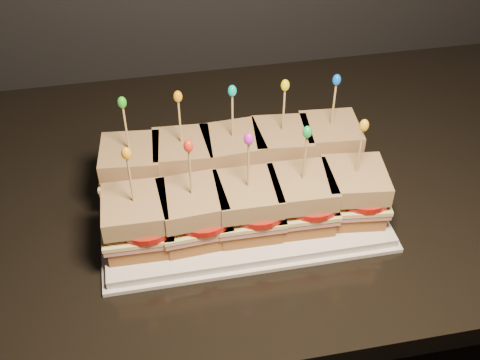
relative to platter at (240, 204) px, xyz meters
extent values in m
cube|color=black|center=(-0.22, 0.07, -0.03)|extent=(2.60, 0.66, 0.03)
cube|color=white|center=(0.00, 0.00, 0.00)|extent=(0.38, 0.24, 0.02)
cube|color=white|center=(0.00, 0.00, -0.01)|extent=(0.39, 0.25, 0.01)
cube|color=#593217|center=(-0.15, 0.05, 0.02)|extent=(0.09, 0.09, 0.02)
cube|color=#B9655A|center=(-0.15, 0.05, 0.04)|extent=(0.10, 0.09, 0.01)
cube|color=#EEE391|center=(-0.15, 0.05, 0.04)|extent=(0.10, 0.09, 0.01)
cylinder|color=#B3160E|center=(-0.13, 0.05, 0.05)|extent=(0.08, 0.08, 0.01)
cube|color=#60330C|center=(-0.15, 0.05, 0.07)|extent=(0.09, 0.09, 0.03)
cylinder|color=tan|center=(-0.15, 0.05, 0.11)|extent=(0.00, 0.00, 0.09)
ellipsoid|color=green|center=(-0.15, 0.05, 0.16)|extent=(0.01, 0.01, 0.02)
cube|color=#593217|center=(-0.07, 0.05, 0.02)|extent=(0.08, 0.08, 0.02)
cube|color=#B9655A|center=(-0.07, 0.05, 0.04)|extent=(0.09, 0.09, 0.01)
cube|color=#EEE391|center=(-0.07, 0.05, 0.04)|extent=(0.09, 0.09, 0.01)
cylinder|color=#B3160E|center=(-0.06, 0.05, 0.05)|extent=(0.08, 0.08, 0.01)
cube|color=#60330C|center=(-0.07, 0.05, 0.07)|extent=(0.09, 0.09, 0.03)
cylinder|color=tan|center=(-0.07, 0.05, 0.11)|extent=(0.00, 0.00, 0.09)
ellipsoid|color=orange|center=(-0.07, 0.05, 0.16)|extent=(0.01, 0.01, 0.02)
cube|color=#593217|center=(0.00, 0.05, 0.02)|extent=(0.08, 0.08, 0.02)
cube|color=#B9655A|center=(0.00, 0.05, 0.04)|extent=(0.09, 0.09, 0.01)
cube|color=#EEE391|center=(0.00, 0.05, 0.04)|extent=(0.09, 0.09, 0.01)
cylinder|color=#B3160E|center=(0.01, 0.05, 0.05)|extent=(0.08, 0.08, 0.01)
cube|color=#60330C|center=(0.00, 0.05, 0.07)|extent=(0.09, 0.09, 0.03)
cylinder|color=tan|center=(0.00, 0.05, 0.11)|extent=(0.00, 0.00, 0.09)
ellipsoid|color=#06B3A7|center=(0.00, 0.05, 0.16)|extent=(0.01, 0.01, 0.02)
cube|color=#593217|center=(0.07, 0.05, 0.02)|extent=(0.09, 0.09, 0.02)
cube|color=#B9655A|center=(0.07, 0.05, 0.04)|extent=(0.10, 0.09, 0.01)
cube|color=#EEE391|center=(0.07, 0.05, 0.04)|extent=(0.10, 0.09, 0.01)
cylinder|color=#B3160E|center=(0.08, 0.05, 0.05)|extent=(0.08, 0.08, 0.01)
cube|color=#60330C|center=(0.07, 0.05, 0.07)|extent=(0.09, 0.09, 0.03)
cylinder|color=tan|center=(0.07, 0.05, 0.11)|extent=(0.00, 0.00, 0.09)
ellipsoid|color=#F4F203|center=(0.07, 0.05, 0.16)|extent=(0.01, 0.01, 0.02)
cube|color=#593217|center=(0.15, 0.05, 0.02)|extent=(0.09, 0.09, 0.02)
cube|color=#B9655A|center=(0.15, 0.05, 0.04)|extent=(0.09, 0.09, 0.01)
cube|color=#EEE391|center=(0.15, 0.05, 0.04)|extent=(0.10, 0.09, 0.01)
cylinder|color=#B3160E|center=(0.16, 0.05, 0.05)|extent=(0.08, 0.08, 0.01)
cube|color=#60330C|center=(0.15, 0.05, 0.07)|extent=(0.09, 0.09, 0.03)
cylinder|color=tan|center=(0.15, 0.05, 0.11)|extent=(0.00, 0.00, 0.09)
ellipsoid|color=blue|center=(0.15, 0.05, 0.16)|extent=(0.01, 0.01, 0.02)
cube|color=#593217|center=(-0.15, -0.05, 0.02)|extent=(0.08, 0.08, 0.02)
cube|color=#B9655A|center=(-0.15, -0.05, 0.04)|extent=(0.09, 0.09, 0.01)
cube|color=#EEE391|center=(-0.15, -0.05, 0.04)|extent=(0.09, 0.09, 0.01)
cylinder|color=#B3160E|center=(-0.13, -0.06, 0.05)|extent=(0.08, 0.08, 0.01)
cube|color=#60330C|center=(-0.15, -0.05, 0.07)|extent=(0.08, 0.08, 0.03)
cylinder|color=tan|center=(-0.15, -0.05, 0.11)|extent=(0.00, 0.00, 0.09)
ellipsoid|color=orange|center=(-0.15, -0.05, 0.16)|extent=(0.01, 0.01, 0.02)
cube|color=#593217|center=(-0.07, -0.05, 0.02)|extent=(0.08, 0.08, 0.02)
cube|color=#B9655A|center=(-0.07, -0.05, 0.04)|extent=(0.09, 0.09, 0.01)
cube|color=#EEE391|center=(-0.07, -0.05, 0.04)|extent=(0.09, 0.09, 0.01)
cylinder|color=#B3160E|center=(-0.06, -0.06, 0.05)|extent=(0.08, 0.08, 0.01)
cube|color=#60330C|center=(-0.07, -0.05, 0.07)|extent=(0.09, 0.09, 0.03)
cylinder|color=tan|center=(-0.07, -0.05, 0.11)|extent=(0.00, 0.00, 0.09)
ellipsoid|color=red|center=(-0.07, -0.05, 0.16)|extent=(0.01, 0.01, 0.02)
cube|color=#593217|center=(0.00, -0.05, 0.02)|extent=(0.08, 0.08, 0.02)
cube|color=#B9655A|center=(0.00, -0.05, 0.04)|extent=(0.09, 0.09, 0.01)
cube|color=#EEE391|center=(0.00, -0.05, 0.04)|extent=(0.09, 0.09, 0.01)
cylinder|color=#B3160E|center=(0.01, -0.06, 0.05)|extent=(0.08, 0.08, 0.01)
cube|color=#60330C|center=(0.00, -0.05, 0.07)|extent=(0.08, 0.08, 0.03)
cylinder|color=tan|center=(0.00, -0.05, 0.11)|extent=(0.00, 0.00, 0.09)
ellipsoid|color=#CB22C9|center=(0.00, -0.05, 0.16)|extent=(0.01, 0.01, 0.02)
cube|color=#593217|center=(0.07, -0.05, 0.02)|extent=(0.08, 0.08, 0.02)
cube|color=#B9655A|center=(0.07, -0.05, 0.04)|extent=(0.09, 0.09, 0.01)
cube|color=#EEE391|center=(0.07, -0.05, 0.04)|extent=(0.09, 0.09, 0.01)
cylinder|color=#B3160E|center=(0.08, -0.06, 0.05)|extent=(0.08, 0.08, 0.01)
cube|color=#60330C|center=(0.07, -0.05, 0.07)|extent=(0.08, 0.08, 0.03)
cylinder|color=tan|center=(0.07, -0.05, 0.11)|extent=(0.00, 0.00, 0.09)
ellipsoid|color=green|center=(0.07, -0.05, 0.16)|extent=(0.01, 0.01, 0.02)
cube|color=#593217|center=(0.15, -0.05, 0.02)|extent=(0.09, 0.09, 0.02)
cube|color=#B9655A|center=(0.15, -0.05, 0.04)|extent=(0.10, 0.09, 0.01)
cube|color=#EEE391|center=(0.15, -0.05, 0.04)|extent=(0.10, 0.10, 0.01)
cylinder|color=#B3160E|center=(0.16, -0.06, 0.05)|extent=(0.08, 0.08, 0.01)
cube|color=#60330C|center=(0.15, -0.05, 0.07)|extent=(0.09, 0.09, 0.03)
cylinder|color=tan|center=(0.15, -0.05, 0.11)|extent=(0.00, 0.00, 0.09)
ellipsoid|color=#EEA914|center=(0.15, -0.05, 0.16)|extent=(0.01, 0.01, 0.02)
camera|label=1|loc=(-0.12, -0.62, 0.59)|focal=45.00mm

